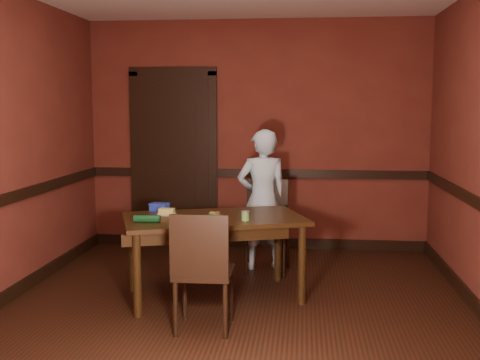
% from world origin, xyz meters
% --- Properties ---
extents(floor, '(4.00, 4.50, 0.01)m').
position_xyz_m(floor, '(0.00, 0.00, 0.00)').
color(floor, black).
rests_on(floor, ground).
extents(wall_back, '(4.00, 0.02, 2.70)m').
position_xyz_m(wall_back, '(0.00, 2.25, 1.35)').
color(wall_back, maroon).
rests_on(wall_back, ground).
extents(wall_front, '(4.00, 0.02, 2.70)m').
position_xyz_m(wall_front, '(0.00, -2.25, 1.35)').
color(wall_front, maroon).
rests_on(wall_front, ground).
extents(wall_left, '(0.02, 4.50, 2.70)m').
position_xyz_m(wall_left, '(-2.00, 0.00, 1.35)').
color(wall_left, maroon).
rests_on(wall_left, ground).
extents(dado_back, '(4.00, 0.03, 0.10)m').
position_xyz_m(dado_back, '(0.00, 2.23, 0.90)').
color(dado_back, black).
rests_on(dado_back, ground).
extents(dado_left, '(0.03, 4.50, 0.10)m').
position_xyz_m(dado_left, '(-1.99, 0.00, 0.90)').
color(dado_left, black).
rests_on(dado_left, ground).
extents(baseboard_back, '(4.00, 0.03, 0.12)m').
position_xyz_m(baseboard_back, '(0.00, 2.23, 0.06)').
color(baseboard_back, black).
rests_on(baseboard_back, ground).
extents(baseboard_left, '(0.03, 4.50, 0.12)m').
position_xyz_m(baseboard_left, '(-1.99, 0.00, 0.06)').
color(baseboard_left, black).
rests_on(baseboard_left, ground).
extents(door, '(1.05, 0.07, 2.20)m').
position_xyz_m(door, '(-1.00, 2.22, 1.09)').
color(door, black).
rests_on(door, ground).
extents(dining_table, '(1.76, 1.34, 0.73)m').
position_xyz_m(dining_table, '(-0.23, 0.30, 0.36)').
color(dining_table, black).
rests_on(dining_table, floor).
extents(chair_far, '(0.47, 0.47, 0.94)m').
position_xyz_m(chair_far, '(0.19, 1.20, 0.47)').
color(chair_far, black).
rests_on(chair_far, floor).
extents(chair_near, '(0.43, 0.43, 0.92)m').
position_xyz_m(chair_near, '(-0.19, -0.47, 0.46)').
color(chair_near, black).
rests_on(chair_near, floor).
extents(person, '(0.61, 0.48, 1.46)m').
position_xyz_m(person, '(0.13, 1.33, 0.73)').
color(person, silver).
rests_on(person, floor).
extents(sandwich_plate, '(0.25, 0.25, 0.06)m').
position_xyz_m(sandwich_plate, '(-0.20, 0.19, 0.75)').
color(sandwich_plate, silver).
rests_on(sandwich_plate, dining_table).
extents(sauce_jar, '(0.07, 0.07, 0.08)m').
position_xyz_m(sauce_jar, '(0.07, 0.15, 0.77)').
color(sauce_jar, '#5F9844').
rests_on(sauce_jar, dining_table).
extents(cheese_saucer, '(0.18, 0.18, 0.06)m').
position_xyz_m(cheese_saucer, '(-0.66, 0.35, 0.75)').
color(cheese_saucer, silver).
rests_on(cheese_saucer, dining_table).
extents(food_tub, '(0.19, 0.15, 0.07)m').
position_xyz_m(food_tub, '(-0.77, 0.55, 0.76)').
color(food_tub, blue).
rests_on(food_tub, dining_table).
extents(wrapped_veg, '(0.22, 0.07, 0.06)m').
position_xyz_m(wrapped_veg, '(-0.74, -0.02, 0.76)').
color(wrapped_veg, '#0F3C1A').
rests_on(wrapped_veg, dining_table).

